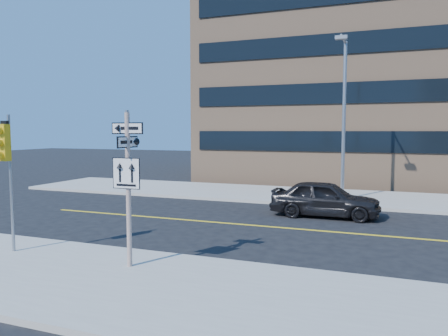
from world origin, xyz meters
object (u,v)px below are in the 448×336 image
at_px(traffic_signal, 5,154).
at_px(parked_car_a, 325,199).
at_px(streetlight_a, 344,109).
at_px(sign_pole, 128,179).

xyz_separation_m(traffic_signal, parked_car_a, (7.72, 9.44, -2.25)).
relative_size(traffic_signal, streetlight_a, 0.50).
bearing_deg(streetlight_a, sign_pole, -106.77).
bearing_deg(streetlight_a, parked_car_a, -94.09).
distance_m(sign_pole, parked_car_a, 10.15).
xyz_separation_m(traffic_signal, streetlight_a, (8.00, 13.42, 1.73)).
distance_m(sign_pole, traffic_signal, 4.05).
relative_size(sign_pole, parked_car_a, 0.88).
xyz_separation_m(sign_pole, parked_car_a, (3.72, 9.29, -1.65)).
bearing_deg(sign_pole, streetlight_a, 73.23).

